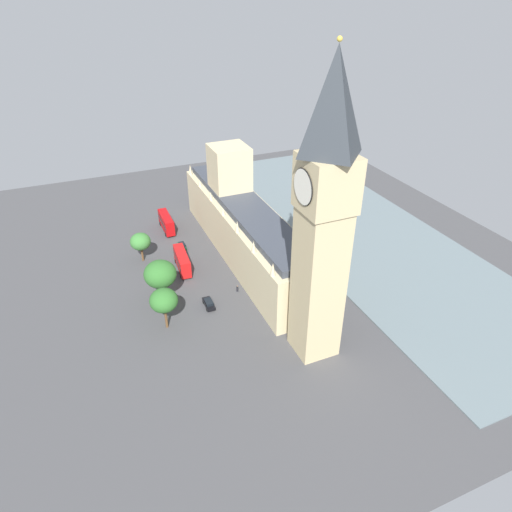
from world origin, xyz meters
TOP-DOWN VIEW (x-y plane):
  - ground_plane at (0.00, 0.00)m, footprint 146.30×146.30m
  - river_thames at (-37.30, 0.00)m, footprint 41.71×131.67m
  - parliament_building at (-1.99, -1.94)m, footprint 13.30×64.80m
  - clock_tower at (-0.73, 38.09)m, footprint 8.59×8.59m
  - double_decker_bus_opposite_hall at (14.36, -21.95)m, footprint 2.70×10.52m
  - car_dark_green_far_end at (13.14, -9.84)m, footprint 2.01×4.15m
  - double_decker_bus_kerbside at (15.64, 0.36)m, footprint 3.23×10.64m
  - car_black_by_river_gate at (14.30, 17.47)m, footprint 1.98×4.75m
  - pedestrian_midblock at (6.27, 14.52)m, footprint 0.65×0.67m
  - plane_tree_trailing at (23.51, 9.30)m, footprint 4.73×4.73m
  - plane_tree_near_tower at (24.57, 20.67)m, footprint 5.82×5.82m
  - plane_tree_under_trees at (24.10, -7.91)m, footprint 5.21×5.21m
  - plane_tree_corner at (23.23, 11.75)m, footprint 7.18×7.18m
  - street_lamp_leading at (23.48, 13.15)m, footprint 0.56×0.56m

SIDE VIEW (x-z plane):
  - ground_plane at x=0.00m, z-range 0.00..0.00m
  - river_thames at x=-37.30m, z-range 0.00..0.25m
  - pedestrian_midblock at x=6.27m, z-range -0.08..1.51m
  - car_dark_green_far_end at x=13.14m, z-range 0.01..1.75m
  - car_black_by_river_gate at x=14.30m, z-range 0.02..1.76m
  - double_decker_bus_opposite_hall at x=14.36m, z-range 0.26..5.01m
  - double_decker_bus_kerbside at x=15.64m, z-range 0.26..5.01m
  - street_lamp_leading at x=23.48m, z-range 1.19..6.91m
  - plane_tree_under_trees at x=24.10m, z-range 1.71..9.62m
  - plane_tree_trailing at x=23.51m, z-range 1.91..9.85m
  - plane_tree_near_tower at x=24.57m, z-range 2.24..11.74m
  - plane_tree_corner at x=23.23m, z-range 2.26..12.94m
  - parliament_building at x=-1.99m, z-range -4.97..21.23m
  - clock_tower at x=-0.73m, z-range 0.98..57.28m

